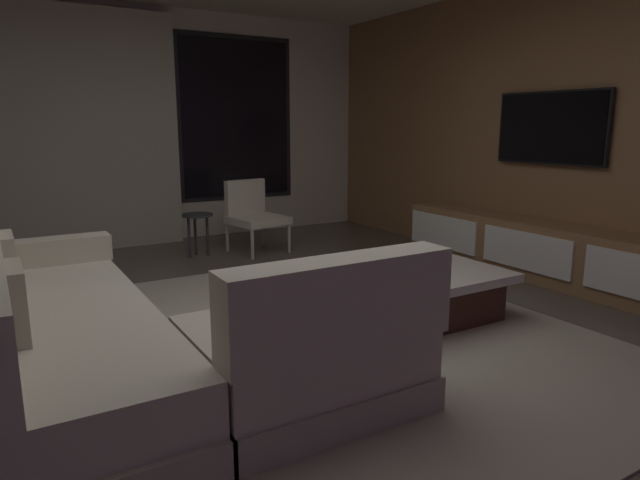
# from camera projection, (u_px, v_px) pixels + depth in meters

# --- Properties ---
(floor) EXTENTS (9.20, 9.20, 0.00)m
(floor) POSITION_uv_depth(u_px,v_px,m) (270.00, 342.00, 3.58)
(floor) COLOR #564C44
(back_wall_with_window) EXTENTS (6.60, 0.30, 2.70)m
(back_wall_with_window) POSITION_uv_depth(u_px,v_px,m) (124.00, 128.00, 6.31)
(back_wall_with_window) COLOR beige
(back_wall_with_window) RESTS_ON floor
(media_wall) EXTENTS (0.12, 7.80, 2.70)m
(media_wall) POSITION_uv_depth(u_px,v_px,m) (583.00, 128.00, 4.85)
(media_wall) COLOR #8E6642
(media_wall) RESTS_ON floor
(area_rug) EXTENTS (3.20, 3.80, 0.01)m
(area_rug) POSITION_uv_depth(u_px,v_px,m) (325.00, 336.00, 3.67)
(area_rug) COLOR #ADA391
(area_rug) RESTS_ON floor
(sectional_couch) EXTENTS (1.98, 2.50, 0.82)m
(sectional_couch) POSITION_uv_depth(u_px,v_px,m) (123.00, 339.00, 2.87)
(sectional_couch) COLOR #B1A997
(sectional_couch) RESTS_ON floor
(coffee_table) EXTENTS (1.16, 1.16, 0.36)m
(coffee_table) POSITION_uv_depth(u_px,v_px,m) (406.00, 289.00, 4.09)
(coffee_table) COLOR #44261B
(coffee_table) RESTS_ON floor
(book_stack_on_coffee_table) EXTENTS (0.29, 0.16, 0.05)m
(book_stack_on_coffee_table) POSITION_uv_depth(u_px,v_px,m) (419.00, 267.00, 3.94)
(book_stack_on_coffee_table) COLOR #3BBDBE
(book_stack_on_coffee_table) RESTS_ON coffee_table
(accent_chair_near_window) EXTENTS (0.62, 0.64, 0.78)m
(accent_chair_near_window) POSITION_uv_depth(u_px,v_px,m) (253.00, 212.00, 6.10)
(accent_chair_near_window) COLOR #B2ADA0
(accent_chair_near_window) RESTS_ON floor
(side_stool) EXTENTS (0.32, 0.32, 0.46)m
(side_stool) POSITION_uv_depth(u_px,v_px,m) (197.00, 222.00, 5.86)
(side_stool) COLOR #333338
(side_stool) RESTS_ON floor
(media_console) EXTENTS (0.46, 3.10, 0.52)m
(media_console) POSITION_uv_depth(u_px,v_px,m) (546.00, 253.00, 4.97)
(media_console) COLOR #8E6642
(media_console) RESTS_ON floor
(mounted_tv) EXTENTS (0.05, 1.13, 0.65)m
(mounted_tv) POSITION_uv_depth(u_px,v_px,m) (551.00, 128.00, 5.00)
(mounted_tv) COLOR black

